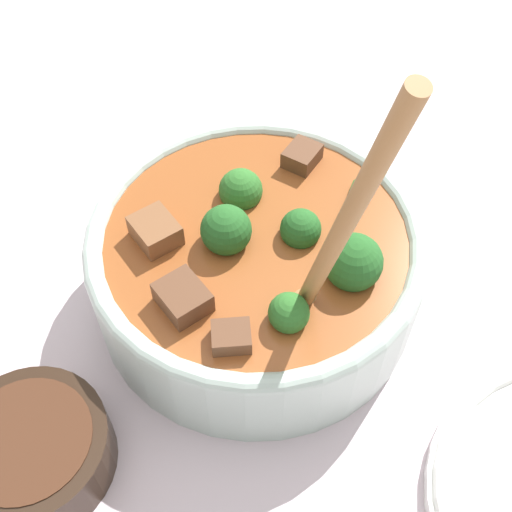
# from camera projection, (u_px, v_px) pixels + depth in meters

# --- Properties ---
(ground_plane) EXTENTS (4.00, 4.00, 0.00)m
(ground_plane) POSITION_uv_depth(u_px,v_px,m) (256.00, 294.00, 0.55)
(ground_plane) COLOR silver
(stew_bowl) EXTENTS (0.27, 0.27, 0.30)m
(stew_bowl) POSITION_uv_depth(u_px,v_px,m) (257.00, 260.00, 0.51)
(stew_bowl) COLOR #B2C6BC
(stew_bowl) RESTS_ON ground_plane
(condiment_bowl) EXTENTS (0.11, 0.11, 0.04)m
(condiment_bowl) POSITION_uv_depth(u_px,v_px,m) (33.00, 449.00, 0.44)
(condiment_bowl) COLOR black
(condiment_bowl) RESTS_ON ground_plane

